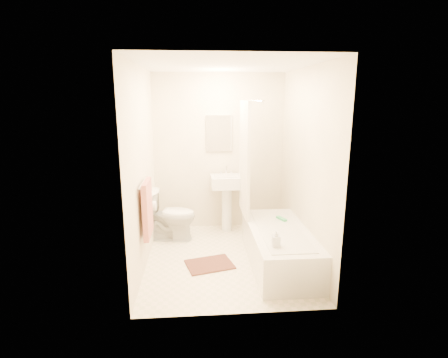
{
  "coord_description": "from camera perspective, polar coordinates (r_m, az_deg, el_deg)",
  "views": [
    {
      "loc": [
        -0.35,
        -4.16,
        2.03
      ],
      "look_at": [
        0.0,
        0.25,
        1.0
      ],
      "focal_mm": 28.0,
      "sensor_mm": 36.0,
      "label": 1
    }
  ],
  "objects": [
    {
      "name": "wall_right",
      "position": [
        4.46,
        13.2,
        2.01
      ],
      "size": [
        0.02,
        2.4,
        2.4
      ],
      "primitive_type": "cube",
      "color": "beige",
      "rests_on": "ground"
    },
    {
      "name": "wall_back",
      "position": [
        5.44,
        -0.8,
        4.32
      ],
      "size": [
        2.0,
        0.02,
        2.4
      ],
      "primitive_type": "cube",
      "color": "beige",
      "rests_on": "ground"
    },
    {
      "name": "soap_bottle",
      "position": [
        3.86,
        8.51,
        -9.65
      ],
      "size": [
        0.09,
        0.09,
        0.19
      ],
      "primitive_type": "imported",
      "rotation": [
        0.0,
        0.0,
        -0.08
      ],
      "color": "white",
      "rests_on": "bathtub"
    },
    {
      "name": "bathtub",
      "position": [
        4.47,
        8.95,
        -10.88
      ],
      "size": [
        0.7,
        1.61,
        0.45
      ],
      "primitive_type": null,
      "color": "white",
      "rests_on": "floor"
    },
    {
      "name": "sink",
      "position": [
        5.38,
        0.48,
        -3.64
      ],
      "size": [
        0.5,
        0.41,
        0.96
      ],
      "primitive_type": null,
      "rotation": [
        0.0,
        0.0,
        0.03
      ],
      "color": "white",
      "rests_on": "floor"
    },
    {
      "name": "towel_bar",
      "position": [
        4.07,
        -13.03,
        -0.47
      ],
      "size": [
        0.02,
        0.6,
        0.02
      ],
      "primitive_type": "cylinder",
      "rotation": [
        1.57,
        0.0,
        0.0
      ],
      "color": "silver",
      "rests_on": "wall_left"
    },
    {
      "name": "towel",
      "position": [
        4.15,
        -12.39,
        -4.76
      ],
      "size": [
        0.06,
        0.45,
        0.66
      ],
      "primitive_type": "cube",
      "color": "#CC7266",
      "rests_on": "towel_bar"
    },
    {
      "name": "toilet_paper",
      "position": [
        4.52,
        -11.73,
        -4.29
      ],
      "size": [
        0.11,
        0.12,
        0.12
      ],
      "primitive_type": "cylinder",
      "rotation": [
        0.0,
        1.57,
        0.0
      ],
      "color": "white",
      "rests_on": "wall_left"
    },
    {
      "name": "bath_mat",
      "position": [
        4.48,
        -2.37,
        -13.75
      ],
      "size": [
        0.65,
        0.55,
        0.02
      ],
      "primitive_type": "cube",
      "rotation": [
        0.0,
        0.0,
        0.26
      ],
      "color": "#4B1F1A",
      "rests_on": "floor"
    },
    {
      "name": "curtain_rod",
      "position": [
        4.31,
        4.24,
        12.66
      ],
      "size": [
        0.03,
        1.7,
        0.03
      ],
      "primitive_type": "cylinder",
      "rotation": [
        1.57,
        0.0,
        0.0
      ],
      "color": "silver",
      "rests_on": "wall_back"
    },
    {
      "name": "mirror",
      "position": [
        5.38,
        -0.8,
        7.45
      ],
      "size": [
        0.4,
        0.03,
        0.55
      ],
      "primitive_type": "cube",
      "color": "white",
      "rests_on": "wall_back"
    },
    {
      "name": "wall_left",
      "position": [
        4.29,
        -13.15,
        1.6
      ],
      "size": [
        0.02,
        2.4,
        2.4
      ],
      "primitive_type": "cube",
      "color": "beige",
      "rests_on": "ground"
    },
    {
      "name": "toilet",
      "position": [
        5.17,
        -8.78,
        -5.87
      ],
      "size": [
        0.8,
        0.53,
        0.73
      ],
      "primitive_type": "imported",
      "rotation": [
        0.0,
        0.0,
        1.4
      ],
      "color": "silver",
      "rests_on": "floor"
    },
    {
      "name": "shower_curtain",
      "position": [
        4.78,
        3.35,
        3.31
      ],
      "size": [
        0.04,
        0.8,
        1.55
      ],
      "primitive_type": "cube",
      "color": "silver",
      "rests_on": "curtain_rod"
    },
    {
      "name": "scrub_brush",
      "position": [
        4.7,
        9.38,
        -6.45
      ],
      "size": [
        0.12,
        0.18,
        0.04
      ],
      "primitive_type": "cube",
      "rotation": [
        0.0,
        0.0,
        0.41
      ],
      "color": "#3DB25F",
      "rests_on": "bathtub"
    },
    {
      "name": "floor",
      "position": [
        4.65,
        0.25,
        -12.82
      ],
      "size": [
        2.4,
        2.4,
        0.0
      ],
      "primitive_type": "plane",
      "color": "beige",
      "rests_on": "ground"
    },
    {
      "name": "ceiling",
      "position": [
        4.19,
        0.29,
        18.16
      ],
      "size": [
        2.4,
        2.4,
        0.0
      ],
      "primitive_type": "plane",
      "color": "white",
      "rests_on": "ground"
    }
  ]
}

